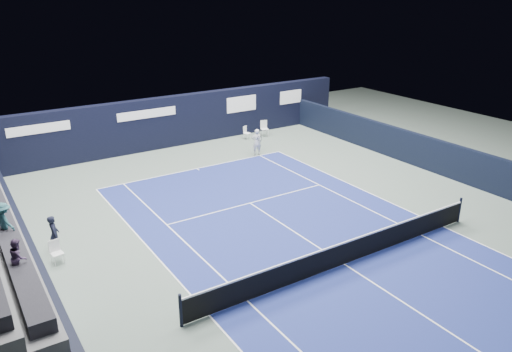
{
  "coord_description": "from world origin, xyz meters",
  "views": [
    {
      "loc": [
        -11.11,
        -11.38,
        9.41
      ],
      "look_at": [
        0.3,
        6.34,
        1.3
      ],
      "focal_mm": 35.0,
      "sensor_mm": 36.0,
      "label": 1
    }
  ],
  "objects_px": {
    "line_judge_chair": "(56,250)",
    "tennis_player": "(257,142)",
    "tennis_net": "(345,252)",
    "folding_chair_back_b": "(264,127)",
    "folding_chair_back_a": "(246,130)"
  },
  "relations": [
    {
      "from": "folding_chair_back_b",
      "to": "folding_chair_back_a",
      "type": "bearing_deg",
      "value": -169.62
    },
    {
      "from": "tennis_net",
      "to": "folding_chair_back_b",
      "type": "bearing_deg",
      "value": 66.41
    },
    {
      "from": "folding_chair_back_b",
      "to": "tennis_player",
      "type": "height_order",
      "value": "tennis_player"
    },
    {
      "from": "folding_chair_back_a",
      "to": "folding_chair_back_b",
      "type": "xyz_separation_m",
      "value": [
        1.39,
        -0.1,
        0.04
      ]
    },
    {
      "from": "folding_chair_back_a",
      "to": "tennis_net",
      "type": "bearing_deg",
      "value": -133.68
    },
    {
      "from": "line_judge_chair",
      "to": "tennis_player",
      "type": "xyz_separation_m",
      "value": [
        12.73,
        6.45,
        0.27
      ]
    },
    {
      "from": "line_judge_chair",
      "to": "tennis_net",
      "type": "relative_size",
      "value": 0.07
    },
    {
      "from": "folding_chair_back_b",
      "to": "tennis_player",
      "type": "xyz_separation_m",
      "value": [
        -2.55,
        -3.03,
        0.19
      ]
    },
    {
      "from": "line_judge_chair",
      "to": "tennis_net",
      "type": "distance_m",
      "value": 10.36
    },
    {
      "from": "folding_chair_back_b",
      "to": "tennis_player",
      "type": "bearing_deg",
      "value": -115.65
    },
    {
      "from": "tennis_net",
      "to": "tennis_player",
      "type": "height_order",
      "value": "tennis_player"
    },
    {
      "from": "folding_chair_back_a",
      "to": "tennis_player",
      "type": "height_order",
      "value": "tennis_player"
    },
    {
      "from": "folding_chair_back_b",
      "to": "line_judge_chair",
      "type": "relative_size",
      "value": 1.15
    },
    {
      "from": "folding_chair_back_a",
      "to": "folding_chair_back_b",
      "type": "relative_size",
      "value": 0.8
    },
    {
      "from": "line_judge_chair",
      "to": "tennis_player",
      "type": "relative_size",
      "value": 0.58
    }
  ]
}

